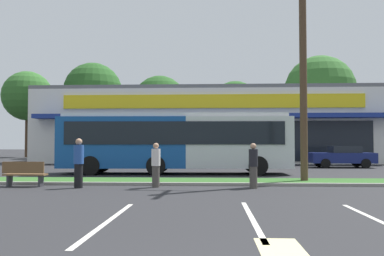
% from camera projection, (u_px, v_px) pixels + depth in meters
% --- Properties ---
extents(grass_median, '(56.00, 2.20, 0.12)m').
position_uv_depth(grass_median, '(210.00, 181.00, 17.18)').
color(grass_median, '#2D5B23').
rests_on(grass_median, ground_plane).
extents(curb_lip, '(56.00, 0.24, 0.12)m').
position_uv_depth(curb_lip, '(210.00, 184.00, 15.96)').
color(curb_lip, gray).
rests_on(curb_lip, ground_plane).
extents(parking_stripe_0, '(0.12, 4.80, 0.01)m').
position_uv_depth(parking_stripe_0, '(108.00, 221.00, 8.62)').
color(parking_stripe_0, silver).
rests_on(parking_stripe_0, ground_plane).
extents(parking_stripe_1, '(0.12, 4.80, 0.01)m').
position_uv_depth(parking_stripe_1, '(252.00, 218.00, 8.96)').
color(parking_stripe_1, silver).
rests_on(parking_stripe_1, ground_plane).
extents(parking_stripe_2, '(0.12, 4.80, 0.01)m').
position_uv_depth(parking_stripe_2, '(382.00, 222.00, 8.51)').
color(parking_stripe_2, silver).
rests_on(parking_stripe_2, ground_plane).
extents(lot_arrow, '(0.70, 1.60, 0.01)m').
position_uv_depth(lot_arrow, '(282.00, 250.00, 6.24)').
color(lot_arrow, beige).
rests_on(lot_arrow, ground_plane).
extents(storefront_building, '(30.44, 12.97, 6.50)m').
position_uv_depth(storefront_building, '(212.00, 127.00, 39.08)').
color(storefront_building, silver).
rests_on(storefront_building, ground_plane).
extents(tree_far_left, '(6.09, 6.09, 10.61)m').
position_uv_depth(tree_far_left, '(27.00, 96.00, 50.94)').
color(tree_far_left, '#473323').
rests_on(tree_far_left, ground_plane).
extents(tree_left, '(6.88, 6.88, 11.22)m').
position_uv_depth(tree_left, '(93.00, 92.00, 48.81)').
color(tree_left, '#473323').
rests_on(tree_left, ground_plane).
extents(tree_mid_left, '(6.46, 6.46, 9.87)m').
position_uv_depth(tree_mid_left, '(160.00, 103.00, 49.82)').
color(tree_mid_left, '#473323').
rests_on(tree_mid_left, ground_plane).
extents(tree_mid, '(6.04, 6.04, 9.09)m').
position_uv_depth(tree_mid, '(235.00, 107.00, 48.92)').
color(tree_mid, '#473323').
rests_on(tree_mid, ground_plane).
extents(tree_mid_right, '(7.73, 7.73, 11.33)m').
position_uv_depth(tree_mid_right, '(320.00, 91.00, 45.36)').
color(tree_mid_right, '#473323').
rests_on(tree_mid_right, ground_plane).
extents(utility_pole, '(3.04, 2.40, 11.19)m').
position_uv_depth(utility_pole, '(300.00, 40.00, 17.20)').
color(utility_pole, '#4C3826').
rests_on(utility_pole, ground_plane).
extents(city_bus, '(12.45, 2.91, 3.25)m').
position_uv_depth(city_bus, '(175.00, 141.00, 22.42)').
color(city_bus, '#144793').
rests_on(city_bus, ground_plane).
extents(bus_stop_bench, '(1.60, 0.45, 0.95)m').
position_uv_depth(bus_stop_bench, '(24.00, 173.00, 15.63)').
color(bus_stop_bench, brown).
rests_on(bus_stop_bench, ground_plane).
extents(car_0, '(4.57, 1.89, 1.45)m').
position_uv_depth(car_0, '(123.00, 156.00, 29.51)').
color(car_0, '#B7B7BC').
rests_on(car_0, ground_plane).
extents(car_1, '(4.26, 1.97, 1.47)m').
position_uv_depth(car_1, '(342.00, 156.00, 28.38)').
color(car_1, navy).
rests_on(car_1, ground_plane).
extents(car_2, '(4.37, 1.96, 1.44)m').
position_uv_depth(car_2, '(214.00, 157.00, 28.73)').
color(car_2, black).
rests_on(car_2, ground_plane).
extents(pedestrian_near_bench, '(0.33, 0.33, 1.66)m').
position_uv_depth(pedestrian_near_bench, '(156.00, 165.00, 15.40)').
color(pedestrian_near_bench, '#47423D').
rests_on(pedestrian_near_bench, ground_plane).
extents(pedestrian_by_pole, '(0.33, 0.33, 1.65)m').
position_uv_depth(pedestrian_by_pole, '(253.00, 166.00, 15.01)').
color(pedestrian_by_pole, '#47423D').
rests_on(pedestrian_by_pole, ground_plane).
extents(pedestrian_mid, '(0.37, 0.37, 1.82)m').
position_uv_depth(pedestrian_mid, '(79.00, 163.00, 15.18)').
color(pedestrian_mid, black).
rests_on(pedestrian_mid, ground_plane).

